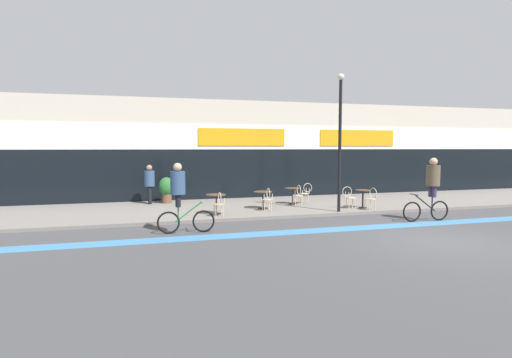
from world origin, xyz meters
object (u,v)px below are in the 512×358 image
(cafe_chair_2_near, at_px, (298,194))
(cafe_chair_3_side, at_px, (349,196))
(cyclist_0, at_px, (431,184))
(cafe_chair_2_side, at_px, (306,192))
(lamp_post, at_px, (340,133))
(cafe_chair_3_near, at_px, (371,197))
(cafe_chair_0_near, at_px, (219,202))
(bistro_table_3, at_px, (363,195))
(bistro_table_2, at_px, (293,192))
(pedestrian_near_end, at_px, (150,181))
(bistro_table_1, at_px, (263,196))
(bistro_table_0, at_px, (216,200))
(cafe_chair_1_near, at_px, (267,198))
(planter_pot, at_px, (166,189))
(cyclist_1, at_px, (180,192))

(cafe_chair_2_near, distance_m, cafe_chair_3_side, 2.15)
(cyclist_0, bearing_deg, cafe_chair_2_side, -55.74)
(lamp_post, bearing_deg, cafe_chair_3_near, -0.32)
(cafe_chair_2_near, height_order, cafe_chair_2_side, same)
(cafe_chair_2_near, relative_size, cafe_chair_3_side, 1.00)
(cafe_chair_0_near, bearing_deg, cafe_chair_2_side, -63.77)
(cafe_chair_3_near, bearing_deg, cafe_chair_0_near, 80.69)
(cafe_chair_0_near, bearing_deg, bistro_table_3, -87.96)
(bistro_table_2, height_order, pedestrian_near_end, pedestrian_near_end)
(bistro_table_2, xyz_separation_m, cafe_chair_3_side, (1.73, -1.90, 0.01))
(bistro_table_1, height_order, cyclist_0, cyclist_0)
(bistro_table_1, height_order, cafe_chair_3_near, cafe_chair_3_near)
(bistro_table_0, xyz_separation_m, bistro_table_3, (6.11, -0.15, -0.01))
(cafe_chair_1_near, distance_m, planter_pot, 5.00)
(bistro_table_0, bearing_deg, bistro_table_1, 21.12)
(bistro_table_1, height_order, cyclist_1, cyclist_1)
(planter_pot, bearing_deg, cafe_chair_2_near, -24.35)
(bistro_table_1, xyz_separation_m, pedestrian_near_end, (-4.42, 2.65, 0.52))
(planter_pot, distance_m, cyclist_1, 6.10)
(cafe_chair_3_side, distance_m, lamp_post, 2.72)
(bistro_table_3, distance_m, cafe_chair_2_near, 2.69)
(cafe_chair_1_near, distance_m, cyclist_1, 4.57)
(bistro_table_3, relative_size, cafe_chair_0_near, 0.82)
(bistro_table_1, height_order, cafe_chair_2_near, cafe_chair_2_near)
(bistro_table_1, relative_size, cafe_chair_3_near, 0.84)
(cafe_chair_2_near, relative_size, pedestrian_near_end, 0.52)
(cafe_chair_0_near, bearing_deg, cafe_chair_3_side, -87.37)
(cafe_chair_0_near, height_order, planter_pot, planter_pot)
(bistro_table_1, bearing_deg, pedestrian_near_end, 149.08)
(cafe_chair_1_near, xyz_separation_m, cafe_chair_2_near, (1.67, 0.95, 0.00))
(cafe_chair_3_near, bearing_deg, cafe_chair_3_side, 37.23)
(cyclist_0, bearing_deg, pedestrian_near_end, -30.57)
(cafe_chair_1_near, relative_size, cafe_chair_2_side, 1.00)
(pedestrian_near_end, bearing_deg, lamp_post, 148.76)
(cafe_chair_0_near, height_order, cafe_chair_3_side, same)
(cafe_chair_3_side, distance_m, cyclist_0, 3.29)
(bistro_table_3, distance_m, cafe_chair_1_near, 4.04)
(cafe_chair_2_side, xyz_separation_m, cafe_chair_3_near, (1.74, -2.54, 0.00))
(bistro_table_3, distance_m, cafe_chair_3_side, 0.63)
(cyclist_1, distance_m, pedestrian_near_end, 6.02)
(cafe_chair_2_side, bearing_deg, lamp_post, 97.17)
(cafe_chair_3_near, distance_m, pedestrian_near_end, 9.47)
(cafe_chair_2_near, bearing_deg, cyclist_1, 124.45)
(cafe_chair_2_near, distance_m, cyclist_0, 5.33)
(cyclist_0, bearing_deg, bistro_table_0, -18.79)
(cyclist_1, xyz_separation_m, pedestrian_near_end, (-0.78, 5.97, -0.11))
(bistro_table_1, xyz_separation_m, cafe_chair_3_side, (3.40, -0.95, 0.01))
(cafe_chair_0_near, relative_size, cafe_chair_1_near, 1.00)
(cafe_chair_2_near, relative_size, planter_pot, 0.78)
(cafe_chair_1_near, bearing_deg, cyclist_1, 126.70)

